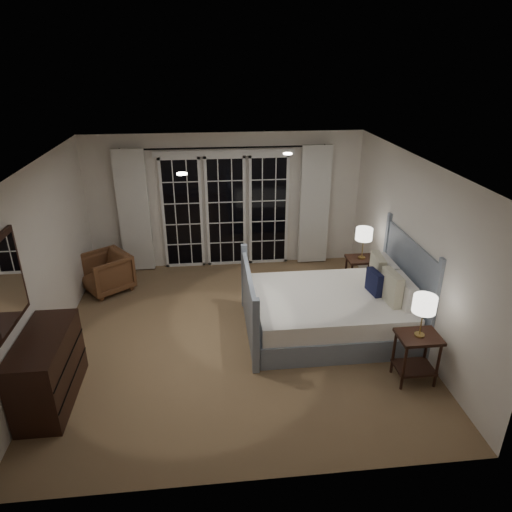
{
  "coord_description": "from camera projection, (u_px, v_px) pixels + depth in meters",
  "views": [
    {
      "loc": [
        -0.31,
        -5.6,
        3.75
      ],
      "look_at": [
        0.34,
        0.42,
        1.05
      ],
      "focal_mm": 32.0,
      "sensor_mm": 36.0,
      "label": 1
    }
  ],
  "objects": [
    {
      "name": "curtain_left",
      "position": [
        134.0,
        212.0,
        8.18
      ],
      "size": [
        0.55,
        0.1,
        2.25
      ],
      "primitive_type": "cube",
      "color": "silver",
      "rests_on": "curtain_rod"
    },
    {
      "name": "wall_left",
      "position": [
        41.0,
        265.0,
        5.89
      ],
      "size": [
        0.02,
        5.0,
        2.5
      ],
      "primitive_type": "cube",
      "color": "silver",
      "rests_on": "floor"
    },
    {
      "name": "wall_front",
      "position": [
        253.0,
        375.0,
        3.87
      ],
      "size": [
        5.0,
        0.02,
        2.5
      ],
      "primitive_type": "cube",
      "color": "silver",
      "rests_on": "floor"
    },
    {
      "name": "french_doors",
      "position": [
        226.0,
        210.0,
        8.44
      ],
      "size": [
        2.5,
        0.04,
        2.2
      ],
      "color": "black",
      "rests_on": "wall_back"
    },
    {
      "name": "lamp_left",
      "position": [
        425.0,
        305.0,
        5.3
      ],
      "size": [
        0.28,
        0.28,
        0.53
      ],
      "color": "#B39147",
      "rests_on": "nightstand_left"
    },
    {
      "name": "nightstand_left",
      "position": [
        417.0,
        351.0,
        5.56
      ],
      "size": [
        0.5,
        0.4,
        0.65
      ],
      "color": "black",
      "rests_on": "floor"
    },
    {
      "name": "bed",
      "position": [
        332.0,
        309.0,
        6.63
      ],
      "size": [
        2.36,
        1.7,
        1.38
      ],
      "color": "gray",
      "rests_on": "floor"
    },
    {
      "name": "curtain_rod",
      "position": [
        224.0,
        148.0,
        7.91
      ],
      "size": [
        3.5,
        0.03,
        0.03
      ],
      "primitive_type": "cylinder",
      "rotation": [
        0.0,
        1.57,
        0.0
      ],
      "color": "black",
      "rests_on": "wall_back"
    },
    {
      "name": "ceiling",
      "position": [
        232.0,
        164.0,
        5.63
      ],
      "size": [
        5.0,
        5.0,
        0.0
      ],
      "primitive_type": "plane",
      "rotation": [
        3.14,
        0.0,
        0.0
      ],
      "color": "silver",
      "rests_on": "wall_back"
    },
    {
      "name": "floor",
      "position": [
        236.0,
        334.0,
        6.65
      ],
      "size": [
        5.0,
        5.0,
        0.0
      ],
      "primitive_type": "plane",
      "color": "olive",
      "rests_on": "ground"
    },
    {
      "name": "downlight_a",
      "position": [
        288.0,
        154.0,
        6.26
      ],
      "size": [
        0.12,
        0.12,
        0.01
      ],
      "primitive_type": "cylinder",
      "color": "white",
      "rests_on": "ceiling"
    },
    {
      "name": "nightstand_right",
      "position": [
        360.0,
        270.0,
        7.69
      ],
      "size": [
        0.48,
        0.38,
        0.63
      ],
      "color": "black",
      "rests_on": "floor"
    },
    {
      "name": "dresser",
      "position": [
        48.0,
        369.0,
        5.23
      ],
      "size": [
        0.52,
        1.22,
        0.87
      ],
      "color": "black",
      "rests_on": "floor"
    },
    {
      "name": "mirror",
      "position": [
        5.0,
        284.0,
        4.75
      ],
      "size": [
        0.05,
        0.85,
        1.0
      ],
      "color": "black",
      "rests_on": "wall_left"
    },
    {
      "name": "curtain_right",
      "position": [
        314.0,
        206.0,
        8.5
      ],
      "size": [
        0.55,
        0.1,
        2.25
      ],
      "primitive_type": "cube",
      "color": "silver",
      "rests_on": "curtain_rod"
    },
    {
      "name": "wall_back",
      "position": [
        226.0,
        201.0,
        8.41
      ],
      "size": [
        5.0,
        0.02,
        2.5
      ],
      "primitive_type": "cube",
      "color": "silver",
      "rests_on": "floor"
    },
    {
      "name": "downlight_b",
      "position": [
        182.0,
        174.0,
        5.21
      ],
      "size": [
        0.12,
        0.12,
        0.01
      ],
      "primitive_type": "cylinder",
      "color": "white",
      "rests_on": "ceiling"
    },
    {
      "name": "lamp_right",
      "position": [
        364.0,
        235.0,
        7.43
      ],
      "size": [
        0.27,
        0.27,
        0.53
      ],
      "color": "#B39147",
      "rests_on": "nightstand_right"
    },
    {
      "name": "wall_right",
      "position": [
        412.0,
        249.0,
        6.38
      ],
      "size": [
        0.02,
        5.0,
        2.5
      ],
      "primitive_type": "cube",
      "color": "silver",
      "rests_on": "floor"
    },
    {
      "name": "armchair",
      "position": [
        106.0,
        273.0,
        7.77
      ],
      "size": [
        1.01,
        1.01,
        0.67
      ],
      "primitive_type": "imported",
      "rotation": [
        0.0,
        0.0,
        -0.93
      ],
      "color": "brown",
      "rests_on": "floor"
    }
  ]
}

